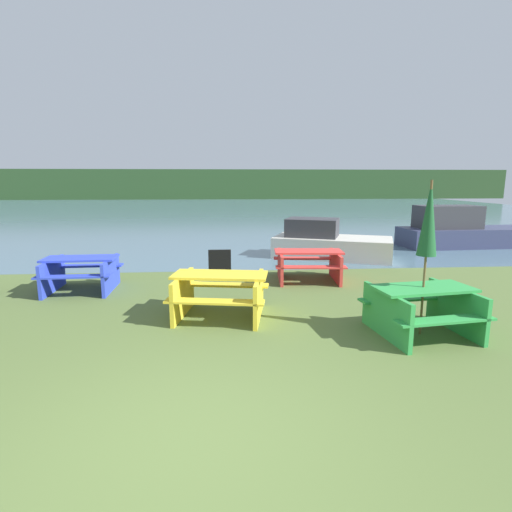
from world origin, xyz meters
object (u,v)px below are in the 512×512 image
object	(u,v)px
boat_second	(463,232)
picnic_table_red	(308,262)
picnic_table_green	(422,306)
signboard	(220,265)
boat	(328,243)
picnic_table_blue	(81,271)
picnic_table_yellow	(220,291)
umbrella_darkgreen	(429,220)

from	to	relation	value
boat_second	picnic_table_red	bearing A→B (deg)	-148.37
picnic_table_green	signboard	bearing A→B (deg)	130.36
boat	boat_second	distance (m)	5.82
picnic_table_blue	picnic_table_red	bearing A→B (deg)	6.45
picnic_table_yellow	umbrella_darkgreen	bearing A→B (deg)	-18.84
picnic_table_blue	umbrella_darkgreen	size ratio (longest dim) A/B	0.65
picnic_table_green	picnic_table_yellow	distance (m)	3.36
picnic_table_red	signboard	world-z (taller)	signboard
picnic_table_red	boat	size ratio (longest dim) A/B	0.44
boat	picnic_table_yellow	bearing A→B (deg)	-99.96
picnic_table_blue	signboard	xyz separation A→B (m)	(3.03, 0.78, -0.08)
picnic_table_green	picnic_table_red	world-z (taller)	picnic_table_green
picnic_table_yellow	umbrella_darkgreen	world-z (taller)	umbrella_darkgreen
boat_second	picnic_table_blue	bearing A→B (deg)	-159.28
picnic_table_blue	signboard	world-z (taller)	picnic_table_blue
umbrella_darkgreen	picnic_table_green	bearing A→B (deg)	-90.00
picnic_table_blue	boat_second	distance (m)	13.09
picnic_table_red	umbrella_darkgreen	distance (m)	4.00
picnic_table_green	boat	bearing A→B (deg)	88.53
picnic_table_blue	picnic_table_yellow	bearing A→B (deg)	-32.13
umbrella_darkgreen	boat	world-z (taller)	umbrella_darkgreen
picnic_table_green	picnic_table_red	distance (m)	3.76
umbrella_darkgreen	boat_second	size ratio (longest dim) A/B	0.48
picnic_table_blue	umbrella_darkgreen	distance (m)	7.08
picnic_table_red	picnic_table_blue	bearing A→B (deg)	-173.55
picnic_table_blue	umbrella_darkgreen	world-z (taller)	umbrella_darkgreen
picnic_table_red	boat_second	xyz separation A→B (m)	(6.78, 4.72, 0.10)
picnic_table_blue	boat	xyz separation A→B (m)	(6.43, 3.53, 0.01)
picnic_table_blue	picnic_table_red	size ratio (longest dim) A/B	0.91
umbrella_darkgreen	signboard	world-z (taller)	umbrella_darkgreen
picnic_table_red	boat	distance (m)	3.20
picnic_table_green	boat_second	bearing A→B (deg)	55.56
picnic_table_yellow	signboard	xyz separation A→B (m)	(-0.05, 2.72, -0.09)
picnic_table_green	picnic_table_blue	distance (m)	6.95
picnic_table_red	signboard	xyz separation A→B (m)	(-2.15, 0.20, -0.07)
picnic_table_yellow	umbrella_darkgreen	size ratio (longest dim) A/B	0.77
picnic_table_green	picnic_table_blue	world-z (taller)	picnic_table_green
picnic_table_green	boat	world-z (taller)	boat
umbrella_darkgreen	signboard	bearing A→B (deg)	130.36
umbrella_darkgreen	boat	size ratio (longest dim) A/B	0.61
picnic_table_green	picnic_table_blue	size ratio (longest dim) A/B	1.07
picnic_table_blue	boat	distance (m)	7.33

